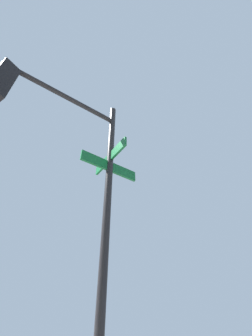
% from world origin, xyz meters
% --- Properties ---
extents(traffic_signal_near, '(1.40, 2.63, 5.37)m').
position_xyz_m(traffic_signal_near, '(-6.20, -6.13, 3.76)').
color(traffic_signal_near, black).
rests_on(traffic_signal_near, ground_plane).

